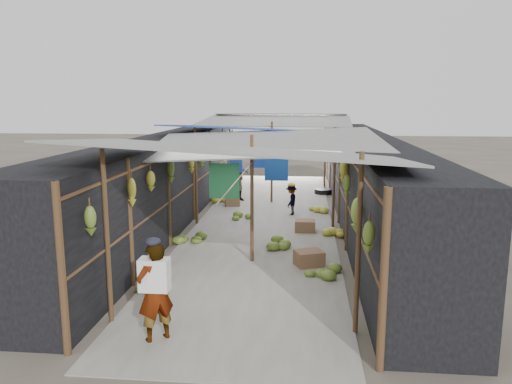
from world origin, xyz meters
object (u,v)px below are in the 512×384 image
(black_basin, at_px, (323,192))
(vendor_seated, at_px, (291,200))
(crate_near, at_px, (305,226))
(shopper_blue, at_px, (237,173))
(vendor_elderly, at_px, (155,292))

(black_basin, height_order, vendor_seated, vendor_seated)
(crate_near, relative_size, black_basin, 0.86)
(black_basin, bearing_deg, shopper_blue, -152.57)
(vendor_elderly, relative_size, shopper_blue, 0.76)
(black_basin, relative_size, vendor_elderly, 0.42)
(black_basin, xyz_separation_m, vendor_seated, (-1.02, -3.39, 0.35))
(vendor_elderly, relative_size, vendor_seated, 1.59)
(black_basin, height_order, vendor_elderly, vendor_elderly)
(crate_near, bearing_deg, black_basin, 83.85)
(vendor_elderly, bearing_deg, vendor_seated, -140.89)
(vendor_elderly, height_order, shopper_blue, shopper_blue)
(shopper_blue, bearing_deg, crate_near, -55.20)
(black_basin, distance_m, vendor_seated, 3.56)
(crate_near, height_order, black_basin, crate_near)
(crate_near, relative_size, vendor_elderly, 0.36)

